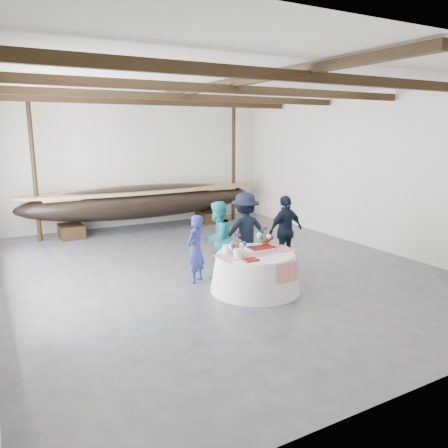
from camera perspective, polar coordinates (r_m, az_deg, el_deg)
floor at (r=11.08m, az=-1.35°, el=-5.72°), size 10.00×12.00×0.01m
wall_back at (r=16.15m, az=-11.41°, el=7.83°), size 10.00×0.02×4.50m
wall_front at (r=6.03m, az=26.01°, el=-0.10°), size 10.00×0.02×4.50m
wall_right at (r=13.65m, az=17.67°, el=6.75°), size 0.02×12.00×4.50m
ceiling at (r=10.61m, az=-1.48°, el=18.10°), size 10.00×12.00×0.01m
pavilion_structure at (r=11.33m, az=-3.54°, el=15.18°), size 9.80×11.76×4.50m
longboat_display at (r=15.38m, az=-10.31°, el=2.97°), size 8.34×1.67×1.56m
banquet_table at (r=9.49m, az=4.12°, el=-6.21°), size 1.94×1.94×0.83m
tabletop_items at (r=9.43m, az=3.61°, el=-2.75°), size 1.80×1.01×0.40m
guest_woman_blue at (r=9.88m, az=-3.75°, el=-3.26°), size 0.68×0.63×1.56m
guest_woman_teal at (r=10.26m, az=-0.88°, el=-1.97°), size 1.07×0.98×1.79m
guest_man_left at (r=10.73m, az=2.76°, el=-1.00°), size 1.34×0.91×1.92m
guest_man_right at (r=11.18m, az=8.04°, el=-0.87°), size 1.10×0.54×1.81m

